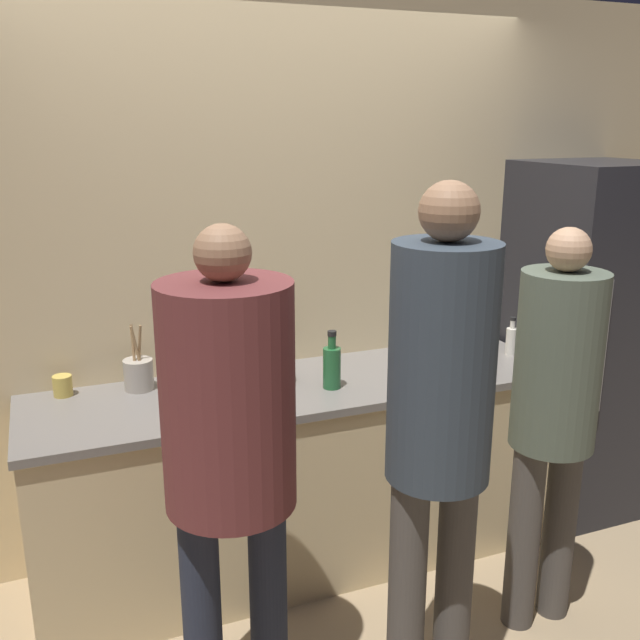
{
  "coord_description": "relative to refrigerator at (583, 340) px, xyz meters",
  "views": [
    {
      "loc": [
        -1.03,
        -2.42,
        2.02
      ],
      "look_at": [
        0.0,
        0.15,
        1.24
      ],
      "focal_mm": 40.0,
      "sensor_mm": 36.0,
      "label": 1
    }
  ],
  "objects": [
    {
      "name": "counter",
      "position": [
        -1.56,
        0.02,
        -0.47
      ],
      "size": [
        2.4,
        0.7,
        0.89
      ],
      "color": "beige",
      "rests_on": "ground_plane"
    },
    {
      "name": "fruit_bowl",
      "position": [
        -1.73,
        0.09,
        0.02
      ],
      "size": [
        0.31,
        0.31,
        0.12
      ],
      "color": "#4C3323",
      "rests_on": "counter"
    },
    {
      "name": "person_left",
      "position": [
        -2.09,
        -0.77,
        0.16
      ],
      "size": [
        0.42,
        0.42,
        1.73
      ],
      "color": "#232838",
      "rests_on": "ground_plane"
    },
    {
      "name": "person_right",
      "position": [
        -0.8,
        -0.74,
        0.05
      ],
      "size": [
        0.32,
        0.32,
        1.65
      ],
      "color": "#4C4742",
      "rests_on": "ground_plane"
    },
    {
      "name": "refrigerator",
      "position": [
        0.0,
        0.0,
        0.0
      ],
      "size": [
        0.65,
        0.7,
        1.82
      ],
      "color": "#232328",
      "rests_on": "ground_plane"
    },
    {
      "name": "ground_plane",
      "position": [
        -1.56,
        -0.37,
        -0.91
      ],
      "size": [
        14.0,
        14.0,
        0.0
      ],
      "primitive_type": "plane",
      "color": "#9E8460"
    },
    {
      "name": "bottle_clear",
      "position": [
        -0.45,
        0.0,
        0.05
      ],
      "size": [
        0.05,
        0.05,
        0.19
      ],
      "color": "silver",
      "rests_on": "counter"
    },
    {
      "name": "person_center",
      "position": [
        -1.45,
        -0.95,
        0.19
      ],
      "size": [
        0.34,
        0.34,
        1.85
      ],
      "color": "#4C4742",
      "rests_on": "ground_plane"
    },
    {
      "name": "cup_yellow",
      "position": [
        -2.56,
        0.25,
        0.02
      ],
      "size": [
        0.08,
        0.08,
        0.09
      ],
      "color": "gold",
      "rests_on": "counter"
    },
    {
      "name": "bottle_green",
      "position": [
        -1.46,
        -0.09,
        0.08
      ],
      "size": [
        0.08,
        0.08,
        0.26
      ],
      "color": "#236033",
      "rests_on": "counter"
    },
    {
      "name": "wall_back",
      "position": [
        -1.56,
        0.36,
        0.39
      ],
      "size": [
        5.2,
        0.06,
        2.6
      ],
      "color": "#D6BC8C",
      "rests_on": "ground_plane"
    },
    {
      "name": "utensil_crock",
      "position": [
        -2.24,
        0.2,
        0.05
      ],
      "size": [
        0.13,
        0.13,
        0.29
      ],
      "color": "#ADA393",
      "rests_on": "counter"
    },
    {
      "name": "cup_white",
      "position": [
        -0.85,
        -0.1,
        0.02
      ],
      "size": [
        0.09,
        0.09,
        0.09
      ],
      "color": "white",
      "rests_on": "counter"
    }
  ]
}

